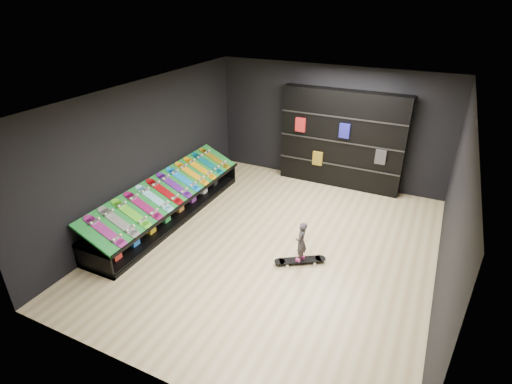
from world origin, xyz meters
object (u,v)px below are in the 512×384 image
at_px(back_shelving, 341,140).
at_px(child, 301,249).
at_px(display_rack, 170,207).
at_px(floor_skateboard, 300,261).

distance_m(back_shelving, child, 3.78).
height_order(display_rack, child, child).
height_order(floor_skateboard, child, child).
bearing_deg(floor_skateboard, display_rack, 141.14).
distance_m(display_rack, back_shelving, 4.54).
xyz_separation_m(floor_skateboard, child, (0.00, 0.00, 0.28)).
xyz_separation_m(display_rack, floor_skateboard, (3.23, -0.34, -0.20)).
relative_size(display_rack, back_shelving, 1.46).
bearing_deg(back_shelving, floor_skateboard, -85.33).
distance_m(display_rack, floor_skateboard, 3.25).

